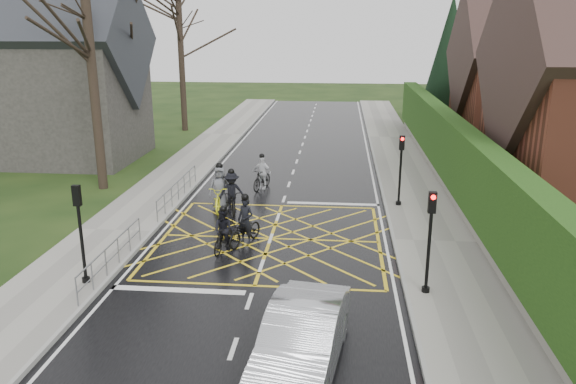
% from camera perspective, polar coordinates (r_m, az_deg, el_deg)
% --- Properties ---
extents(ground, '(120.00, 120.00, 0.00)m').
position_cam_1_polar(ground, '(21.04, -1.78, -4.76)').
color(ground, black).
rests_on(ground, ground).
extents(road, '(9.00, 80.00, 0.01)m').
position_cam_1_polar(road, '(21.04, -1.78, -4.75)').
color(road, black).
rests_on(road, ground).
extents(sidewalk_right, '(3.00, 80.00, 0.15)m').
position_cam_1_polar(sidewalk_right, '(21.16, 14.63, -4.97)').
color(sidewalk_right, gray).
rests_on(sidewalk_right, ground).
extents(sidewalk_left, '(3.00, 80.00, 0.15)m').
position_cam_1_polar(sidewalk_left, '(22.52, -17.15, -3.86)').
color(sidewalk_left, gray).
rests_on(sidewalk_left, ground).
extents(stone_wall, '(0.50, 38.00, 0.70)m').
position_cam_1_polar(stone_wall, '(26.99, 16.41, 0.17)').
color(stone_wall, slate).
rests_on(stone_wall, ground).
extents(hedge, '(0.90, 38.00, 2.80)m').
position_cam_1_polar(hedge, '(26.57, 16.71, 3.79)').
color(hedge, '#16390F').
rests_on(hedge, stone_wall).
extents(house_far, '(9.80, 8.80, 10.30)m').
position_cam_1_polar(house_far, '(39.55, 23.83, 10.39)').
color(house_far, brown).
rests_on(house_far, ground).
extents(conifer, '(4.60, 4.60, 10.00)m').
position_cam_1_polar(conifer, '(46.27, 16.04, 12.62)').
color(conifer, black).
rests_on(conifer, ground).
extents(church, '(8.80, 7.80, 11.00)m').
position_cam_1_polar(church, '(35.39, -21.98, 10.96)').
color(church, '#2D2B28').
rests_on(church, ground).
extents(tree_near, '(9.24, 9.24, 11.44)m').
position_cam_1_polar(tree_near, '(27.92, -19.73, 16.17)').
color(tree_near, black).
rests_on(tree_near, ground).
extents(tree_mid, '(10.08, 10.08, 12.48)m').
position_cam_1_polar(tree_mid, '(35.71, -15.85, 17.52)').
color(tree_mid, black).
rests_on(tree_mid, ground).
extents(tree_far, '(8.40, 8.40, 10.40)m').
position_cam_1_polar(tree_far, '(43.09, -10.92, 15.64)').
color(tree_far, black).
rests_on(tree_far, ground).
extents(railing_south, '(0.05, 5.04, 1.03)m').
position_cam_1_polar(railing_south, '(18.76, -17.47, -5.70)').
color(railing_south, slate).
rests_on(railing_south, ground).
extents(railing_north, '(0.05, 6.04, 1.03)m').
position_cam_1_polar(railing_north, '(25.44, -11.12, 0.59)').
color(railing_north, slate).
rests_on(railing_north, ground).
extents(traffic_light_ne, '(0.24, 0.31, 3.21)m').
position_cam_1_polar(traffic_light_ne, '(24.53, 11.34, 2.10)').
color(traffic_light_ne, black).
rests_on(traffic_light_ne, ground).
extents(traffic_light_se, '(0.24, 0.31, 3.21)m').
position_cam_1_polar(traffic_light_se, '(16.58, 14.15, -5.11)').
color(traffic_light_se, black).
rests_on(traffic_light_se, ground).
extents(traffic_light_sw, '(0.24, 0.31, 3.21)m').
position_cam_1_polar(traffic_light_sw, '(17.79, -20.27, -4.16)').
color(traffic_light_sw, black).
rests_on(traffic_light_sw, ground).
extents(cyclist_rear, '(1.41, 2.05, 1.89)m').
position_cam_1_polar(cyclist_rear, '(20.42, -4.36, -3.64)').
color(cyclist_rear, black).
rests_on(cyclist_rear, ground).
extents(cyclist_back, '(0.84, 1.71, 1.66)m').
position_cam_1_polar(cyclist_back, '(19.83, -6.56, -4.28)').
color(cyclist_back, black).
rests_on(cyclist_back, ground).
extents(cyclist_mid, '(1.28, 2.08, 1.91)m').
position_cam_1_polar(cyclist_mid, '(23.86, -5.74, -0.46)').
color(cyclist_mid, black).
rests_on(cyclist_mid, ground).
extents(cyclist_front, '(1.04, 1.83, 1.77)m').
position_cam_1_polar(cyclist_front, '(27.17, -2.66, 1.61)').
color(cyclist_front, black).
rests_on(cyclist_front, ground).
extents(cyclist_lead, '(0.98, 2.19, 2.07)m').
position_cam_1_polar(cyclist_lead, '(24.27, -6.93, -0.16)').
color(cyclist_lead, yellow).
rests_on(cyclist_lead, ground).
extents(car, '(2.27, 4.90, 1.56)m').
position_cam_1_polar(car, '(13.19, 1.40, -14.77)').
color(car, '#B6B7BD').
rests_on(car, ground).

